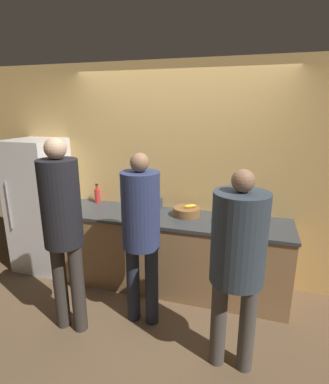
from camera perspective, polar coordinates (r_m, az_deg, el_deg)
ground_plane at (r=3.53m, az=-0.76°, el=-20.39°), size 14.00×14.00×0.00m
wall_back at (r=3.63m, az=2.57°, el=3.28°), size 5.20×0.06×2.60m
counter at (r=3.61m, az=1.07°, el=-11.21°), size 2.69×0.70×0.89m
refrigerator at (r=4.24m, az=-22.53°, el=-2.33°), size 0.62×0.67×1.71m
person_left at (r=2.82m, az=-18.85°, el=-5.36°), size 0.35×0.35×1.85m
person_center at (r=2.80m, az=-4.49°, el=-6.49°), size 0.36×0.36×1.71m
person_right at (r=2.36m, az=13.80°, el=-11.19°), size 0.41×0.41×1.68m
fruit_bowl at (r=3.44m, az=4.28°, el=-3.70°), size 0.31×0.31×0.14m
utensil_crock at (r=3.70m, az=-1.15°, el=-1.99°), size 0.10×0.10×0.24m
bottle_red at (r=3.98m, az=-12.67°, el=-0.62°), size 0.07×0.07×0.25m
cup_white at (r=3.30m, az=10.73°, el=-4.91°), size 0.09×0.09×0.10m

